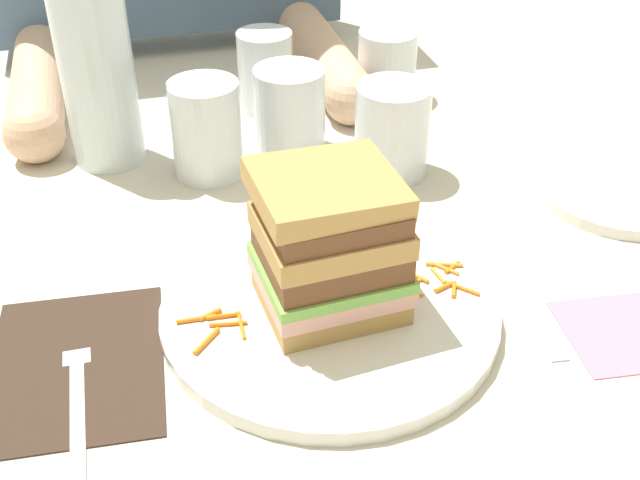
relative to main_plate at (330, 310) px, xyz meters
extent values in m
plane|color=beige|center=(-0.01, 0.02, -0.01)|extent=(3.00, 3.00, 0.00)
cylinder|color=white|center=(0.00, 0.00, 0.00)|extent=(0.26, 0.26, 0.01)
cube|color=tan|center=(0.00, 0.00, 0.02)|extent=(0.11, 0.10, 0.02)
cube|color=#E0A393|center=(0.00, 0.00, 0.03)|extent=(0.11, 0.10, 0.01)
cube|color=#7AB74C|center=(0.00, 0.00, 0.04)|extent=(0.11, 0.10, 0.01)
cube|color=brown|center=(0.00, 0.00, 0.06)|extent=(0.11, 0.10, 0.02)
cube|color=tan|center=(0.00, 0.00, 0.08)|extent=(0.11, 0.10, 0.02)
cube|color=brown|center=(0.00, 0.00, 0.09)|extent=(0.10, 0.09, 0.02)
cube|color=tan|center=(0.00, 0.00, 0.11)|extent=(0.11, 0.10, 0.03)
cylinder|color=orange|center=(-0.10, -0.02, 0.01)|extent=(0.02, 0.02, 0.00)
cylinder|color=orange|center=(-0.09, 0.01, 0.01)|extent=(0.02, 0.01, 0.00)
cylinder|color=orange|center=(-0.08, -0.01, 0.01)|extent=(0.03, 0.01, 0.00)
cylinder|color=orange|center=(-0.10, 0.01, 0.01)|extent=(0.03, 0.00, 0.00)
cylinder|color=orange|center=(-0.08, 0.00, 0.01)|extent=(0.03, 0.00, 0.00)
cylinder|color=orange|center=(-0.07, -0.01, 0.01)|extent=(0.00, 0.03, 0.00)
cylinder|color=orange|center=(0.09, -0.01, 0.01)|extent=(0.02, 0.01, 0.00)
cylinder|color=orange|center=(0.07, 0.00, 0.01)|extent=(0.01, 0.02, 0.00)
cylinder|color=orange|center=(0.11, 0.02, 0.01)|extent=(0.02, 0.01, 0.00)
cylinder|color=orange|center=(0.10, 0.02, 0.01)|extent=(0.02, 0.02, 0.00)
cylinder|color=orange|center=(0.11, -0.01, 0.01)|extent=(0.02, 0.02, 0.00)
cylinder|color=orange|center=(0.09, 0.01, 0.01)|extent=(0.01, 0.02, 0.00)
cylinder|color=orange|center=(0.07, 0.02, 0.01)|extent=(0.02, 0.03, 0.00)
cylinder|color=orange|center=(0.10, -0.01, 0.01)|extent=(0.01, 0.02, 0.00)
cylinder|color=orange|center=(0.07, 0.01, 0.01)|extent=(0.02, 0.01, 0.00)
cylinder|color=orange|center=(0.10, 0.02, 0.01)|extent=(0.03, 0.01, 0.00)
cube|color=#38281E|center=(-0.19, -0.01, -0.01)|extent=(0.14, 0.17, 0.00)
cube|color=silver|center=(-0.19, -0.06, 0.00)|extent=(0.01, 0.11, 0.00)
cube|color=silver|center=(-0.19, 0.00, 0.00)|extent=(0.02, 0.02, 0.00)
cylinder|color=silver|center=(-0.18, 0.03, 0.00)|extent=(0.00, 0.04, 0.00)
cylinder|color=silver|center=(-0.19, 0.03, 0.00)|extent=(0.00, 0.04, 0.00)
cylinder|color=silver|center=(-0.20, 0.03, 0.00)|extent=(0.00, 0.04, 0.00)
cylinder|color=silver|center=(-0.20, 0.03, 0.00)|extent=(0.00, 0.04, 0.00)
cube|color=silver|center=(0.16, -0.05, -0.01)|extent=(0.03, 0.10, 0.00)
cube|color=silver|center=(0.17, 0.05, -0.01)|extent=(0.03, 0.11, 0.00)
cylinder|color=white|center=(0.12, 0.20, 0.04)|extent=(0.07, 0.07, 0.09)
cylinder|color=#E55638|center=(0.12, 0.20, 0.03)|extent=(0.07, 0.07, 0.07)
cylinder|color=silver|center=(-0.15, 0.31, 0.09)|extent=(0.07, 0.07, 0.20)
cylinder|color=silver|center=(0.17, 0.38, 0.03)|extent=(0.07, 0.07, 0.08)
cylinder|color=silver|center=(0.03, 0.28, 0.04)|extent=(0.07, 0.07, 0.09)
cylinder|color=silver|center=(0.03, 0.38, 0.04)|extent=(0.06, 0.06, 0.09)
cylinder|color=silver|center=(-0.06, 0.25, 0.04)|extent=(0.07, 0.07, 0.10)
cylinder|color=white|center=(0.33, 0.11, 0.00)|extent=(0.18, 0.18, 0.01)
cube|color=pink|center=(0.21, -0.08, -0.01)|extent=(0.09, 0.10, 0.00)
cylinder|color=#DBAD89|center=(-0.23, 0.44, 0.02)|extent=(0.06, 0.24, 0.06)
cylinder|color=#DBAD89|center=(0.11, 0.44, 0.02)|extent=(0.06, 0.24, 0.06)
sphere|color=#DBAD89|center=(-0.23, 0.32, 0.02)|extent=(0.06, 0.06, 0.06)
sphere|color=#DBAD89|center=(0.11, 0.32, 0.02)|extent=(0.06, 0.06, 0.06)
camera|label=1|loc=(-0.13, -0.46, 0.40)|focal=44.69mm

